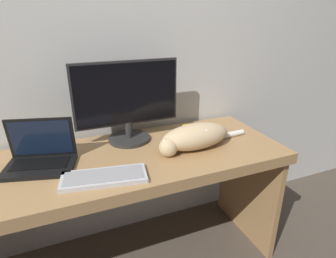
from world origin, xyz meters
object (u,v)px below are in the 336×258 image
monitor (127,102)px  cat (194,136)px  external_keyboard (104,177)px  laptop (40,157)px

monitor → cat: size_ratio=1.02×
external_keyboard → cat: cat is taller
external_keyboard → cat: size_ratio=0.68×
external_keyboard → cat: 0.53m
laptop → external_keyboard: 0.35m
monitor → laptop: monitor is taller
cat → laptop: bearing=168.4°
monitor → external_keyboard: (-0.21, -0.37, -0.22)m
laptop → cat: 0.78m
laptop → external_keyboard: size_ratio=0.90×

